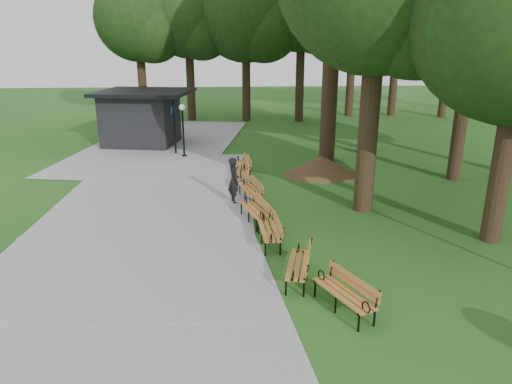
{
  "coord_description": "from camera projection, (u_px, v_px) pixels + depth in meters",
  "views": [
    {
      "loc": [
        -1.03,
        -14.1,
        6.03
      ],
      "look_at": [
        -0.04,
        0.96,
        1.1
      ],
      "focal_mm": 32.83,
      "sensor_mm": 36.0,
      "label": 1
    }
  ],
  "objects": [
    {
      "name": "dirt_mound",
      "position": [
        321.0,
        165.0,
        21.79
      ],
      "size": [
        2.92,
        2.92,
        0.9
      ],
      "primitive_type": "cone",
      "color": "#47301C",
      "rests_on": "ground"
    },
    {
      "name": "kiosk",
      "position": [
        141.0,
        118.0,
        27.69
      ],
      "size": [
        5.87,
        5.33,
        3.22
      ],
      "primitive_type": null,
      "rotation": [
        0.0,
        0.0,
        -0.18
      ],
      "color": "black",
      "rests_on": "ground"
    },
    {
      "name": "ground",
      "position": [
        259.0,
        233.0,
        15.31
      ],
      "size": [
        100.0,
        100.0,
        0.0
      ],
      "primitive_type": "plane",
      "color": "#1F5016",
      "rests_on": "ground"
    },
    {
      "name": "path",
      "position": [
        149.0,
        204.0,
        17.9
      ],
      "size": [
        12.0,
        38.0,
        0.06
      ],
      "primitive_type": "cube",
      "color": "gray",
      "rests_on": "ground"
    },
    {
      "name": "bench_1",
      "position": [
        298.0,
        265.0,
        12.18
      ],
      "size": [
        1.06,
        2.0,
        0.88
      ],
      "primitive_type": null,
      "rotation": [
        0.0,
        0.0,
        -1.8
      ],
      "color": "#B06B28",
      "rests_on": "ground"
    },
    {
      "name": "bench_5",
      "position": [
        243.0,
        176.0,
        20.18
      ],
      "size": [
        0.74,
        1.93,
        0.88
      ],
      "primitive_type": null,
      "rotation": [
        0.0,
        0.0,
        -1.62
      ],
      "color": "#B06B28",
      "rests_on": "ground"
    },
    {
      "name": "bench_0",
      "position": [
        344.0,
        294.0,
        10.8
      ],
      "size": [
        1.36,
        2.0,
        0.88
      ],
      "primitive_type": null,
      "rotation": [
        0.0,
        0.0,
        -1.15
      ],
      "color": "#B06B28",
      "rests_on": "ground"
    },
    {
      "name": "bench_4",
      "position": [
        250.0,
        190.0,
        18.18
      ],
      "size": [
        1.03,
        1.99,
        0.88
      ],
      "primitive_type": null,
      "rotation": [
        0.0,
        0.0,
        -1.36
      ],
      "color": "#B06B28",
      "rests_on": "ground"
    },
    {
      "name": "person",
      "position": [
        234.0,
        180.0,
        17.87
      ],
      "size": [
        0.58,
        0.74,
        1.8
      ],
      "primitive_type": "imported",
      "rotation": [
        0.0,
        0.0,
        1.81
      ],
      "color": "black",
      "rests_on": "ground"
    },
    {
      "name": "bench_3",
      "position": [
        255.0,
        210.0,
        16.08
      ],
      "size": [
        1.14,
        2.0,
        0.88
      ],
      "primitive_type": null,
      "rotation": [
        0.0,
        0.0,
        -1.29
      ],
      "color": "#B06B28",
      "rests_on": "ground"
    },
    {
      "name": "lamp_post",
      "position": [
        183.0,
        119.0,
        24.58
      ],
      "size": [
        0.32,
        0.32,
        2.83
      ],
      "color": "black",
      "rests_on": "ground"
    },
    {
      "name": "bench_6",
      "position": [
        242.0,
        165.0,
        21.94
      ],
      "size": [
        0.9,
        1.97,
        0.88
      ],
      "primitive_type": null,
      "rotation": [
        0.0,
        0.0,
        -1.43
      ],
      "color": "#B06B28",
      "rests_on": "ground"
    },
    {
      "name": "tree_backdrop",
      "position": [
        335.0,
        8.0,
        35.06
      ],
      "size": [
        36.66,
        9.85,
        16.5
      ],
      "primitive_type": null,
      "color": "black",
      "rests_on": "ground"
    },
    {
      "name": "bench_2",
      "position": [
        269.0,
        231.0,
        14.37
      ],
      "size": [
        0.73,
        1.93,
        0.88
      ],
      "primitive_type": null,
      "rotation": [
        0.0,
        0.0,
        -1.52
      ],
      "color": "#B06B28",
      "rests_on": "ground"
    }
  ]
}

